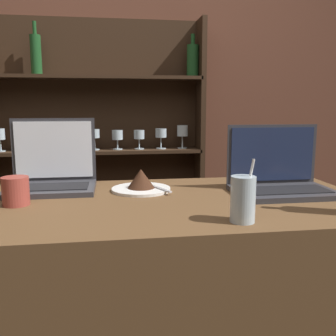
{
  "coord_description": "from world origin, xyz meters",
  "views": [
    {
      "loc": [
        -0.03,
        -0.83,
        1.26
      ],
      "look_at": [
        0.15,
        0.38,
        1.05
      ],
      "focal_mm": 40.0,
      "sensor_mm": 36.0,
      "label": 1
    }
  ],
  "objects_px": {
    "laptop_near": "(52,173)",
    "laptop_far": "(280,178)",
    "cake_plate": "(141,183)",
    "water_glass": "(243,199)",
    "coffee_cup": "(16,191)"
  },
  "relations": [
    {
      "from": "laptop_far",
      "to": "water_glass",
      "type": "distance_m",
      "value": 0.4
    },
    {
      "from": "laptop_near",
      "to": "cake_plate",
      "type": "distance_m",
      "value": 0.33
    },
    {
      "from": "laptop_near",
      "to": "coffee_cup",
      "type": "relative_size",
      "value": 3.51
    },
    {
      "from": "laptop_near",
      "to": "laptop_far",
      "type": "relative_size",
      "value": 0.91
    },
    {
      "from": "laptop_far",
      "to": "water_glass",
      "type": "relative_size",
      "value": 2.03
    },
    {
      "from": "laptop_far",
      "to": "cake_plate",
      "type": "distance_m",
      "value": 0.5
    },
    {
      "from": "laptop_near",
      "to": "laptop_far",
      "type": "bearing_deg",
      "value": -12.16
    },
    {
      "from": "laptop_near",
      "to": "cake_plate",
      "type": "xyz_separation_m",
      "value": [
        0.32,
        -0.08,
        -0.03
      ]
    },
    {
      "from": "laptop_far",
      "to": "water_glass",
      "type": "height_order",
      "value": "laptop_far"
    },
    {
      "from": "laptop_far",
      "to": "laptop_near",
      "type": "bearing_deg",
      "value": 167.84
    },
    {
      "from": "laptop_far",
      "to": "coffee_cup",
      "type": "relative_size",
      "value": 3.87
    },
    {
      "from": "cake_plate",
      "to": "coffee_cup",
      "type": "xyz_separation_m",
      "value": [
        -0.4,
        -0.14,
        0.02
      ]
    },
    {
      "from": "water_glass",
      "to": "laptop_near",
      "type": "bearing_deg",
      "value": 138.95
    },
    {
      "from": "laptop_near",
      "to": "cake_plate",
      "type": "relative_size",
      "value": 1.46
    },
    {
      "from": "water_glass",
      "to": "coffee_cup",
      "type": "bearing_deg",
      "value": 157.28
    }
  ]
}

